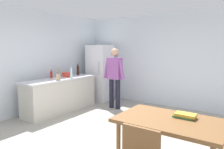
# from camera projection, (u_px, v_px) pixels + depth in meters

# --- Properties ---
(ground_plane) EXTENTS (14.00, 14.00, 0.00)m
(ground_plane) POSITION_uv_depth(u_px,v_px,m) (102.00, 139.00, 3.98)
(ground_plane) COLOR #9E998E
(wall_back) EXTENTS (6.40, 0.12, 2.70)m
(wall_back) POSITION_uv_depth(u_px,v_px,m) (163.00, 60.00, 6.26)
(wall_back) COLOR silver
(wall_back) RESTS_ON ground_plane
(wall_left) EXTENTS (0.12, 5.60, 2.70)m
(wall_left) POSITION_uv_depth(u_px,v_px,m) (26.00, 62.00, 5.45)
(wall_left) COLOR silver
(wall_left) RESTS_ON ground_plane
(kitchen_counter) EXTENTS (0.64, 2.20, 0.90)m
(kitchen_counter) POSITION_uv_depth(u_px,v_px,m) (61.00, 95.00, 5.71)
(kitchen_counter) COLOR beige
(kitchen_counter) RESTS_ON ground_plane
(refrigerator) EXTENTS (0.70, 0.67, 1.80)m
(refrigerator) POSITION_uv_depth(u_px,v_px,m) (100.00, 73.00, 6.90)
(refrigerator) COLOR white
(refrigerator) RESTS_ON ground_plane
(person) EXTENTS (0.70, 0.22, 1.70)m
(person) POSITION_uv_depth(u_px,v_px,m) (115.00, 74.00, 5.90)
(person) COLOR #1E1E2D
(person) RESTS_ON ground_plane
(dining_table) EXTENTS (1.40, 0.90, 0.75)m
(dining_table) POSITION_uv_depth(u_px,v_px,m) (170.00, 125.00, 2.86)
(dining_table) COLOR brown
(dining_table) RESTS_ON ground_plane
(cooking_pot) EXTENTS (0.40, 0.28, 0.12)m
(cooking_pot) POSITION_uv_depth(u_px,v_px,m) (67.00, 75.00, 5.97)
(cooking_pot) COLOR red
(cooking_pot) RESTS_ON kitchen_counter
(utensil_jar) EXTENTS (0.11, 0.11, 0.32)m
(utensil_jar) POSITION_uv_depth(u_px,v_px,m) (58.00, 77.00, 5.30)
(utensil_jar) COLOR tan
(utensil_jar) RESTS_ON kitchen_counter
(bottle_sauce_red) EXTENTS (0.06, 0.06, 0.24)m
(bottle_sauce_red) POSITION_uv_depth(u_px,v_px,m) (51.00, 75.00, 5.68)
(bottle_sauce_red) COLOR #B22319
(bottle_sauce_red) RESTS_ON kitchen_counter
(bottle_wine_dark) EXTENTS (0.08, 0.08, 0.34)m
(bottle_wine_dark) POSITION_uv_depth(u_px,v_px,m) (78.00, 70.00, 6.31)
(bottle_wine_dark) COLOR black
(bottle_wine_dark) RESTS_ON kitchen_counter
(bottle_water_clear) EXTENTS (0.07, 0.07, 0.30)m
(bottle_water_clear) POSITION_uv_depth(u_px,v_px,m) (71.00, 73.00, 5.67)
(bottle_water_clear) COLOR silver
(bottle_water_clear) RESTS_ON kitchen_counter
(book_stack) EXTENTS (0.30, 0.19, 0.06)m
(book_stack) POSITION_uv_depth(u_px,v_px,m) (185.00, 116.00, 2.91)
(book_stack) COLOR #387A47
(book_stack) RESTS_ON dining_table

